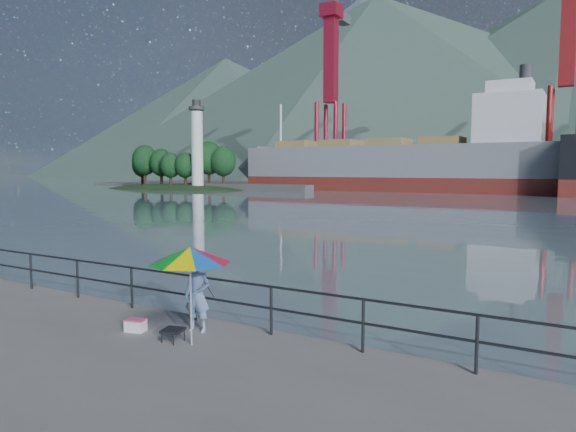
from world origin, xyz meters
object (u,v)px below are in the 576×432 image
object	(u,v)px
cooler_bag	(136,326)
bulk_carrier	(408,164)
fisherman	(197,295)
beach_umbrella	(190,255)

from	to	relation	value
cooler_bag	bulk_carrier	world-z (taller)	bulk_carrier
fisherman	beach_umbrella	bearing A→B (deg)	-70.02
fisherman	bulk_carrier	distance (m)	75.15
beach_umbrella	cooler_bag	size ratio (longest dim) A/B	4.80
cooler_bag	bulk_carrier	distance (m)	75.56
fisherman	cooler_bag	xyz separation A→B (m)	(-1.13, -0.65, -0.66)
fisherman	bulk_carrier	bearing A→B (deg)	92.20
fisherman	cooler_bag	size ratio (longest dim) A/B	3.88
fisherman	beach_umbrella	size ratio (longest dim) A/B	0.81
fisherman	bulk_carrier	size ratio (longest dim) A/B	0.03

